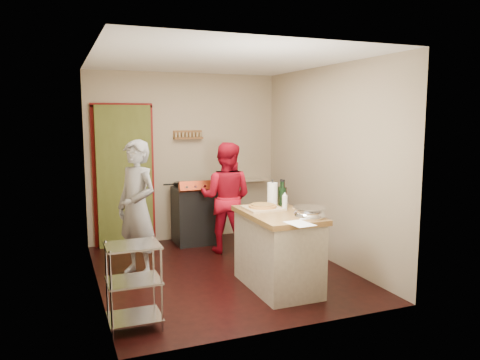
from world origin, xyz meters
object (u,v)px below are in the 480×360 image
stove (194,214)px  person_red (226,198)px  person_stripe (137,208)px  wire_shelving (134,282)px  island (278,248)px

stove → person_red: size_ratio=0.64×
person_stripe → person_red: bearing=81.2°
person_stripe → person_red: size_ratio=1.05×
person_stripe → person_red: (1.35, 0.53, -0.04)m
stove → wire_shelving: (-1.33, -2.62, -0.01)m
wire_shelving → island: 1.73m
wire_shelving → stove: bearing=63.1°
person_stripe → wire_shelving: bearing=-41.2°
stove → island: island is taller
stove → wire_shelving: stove is taller
wire_shelving → island: island is taller
island → person_red: 1.61m
wire_shelving → person_red: 2.61m
stove → person_red: person_red is taller
island → person_stripe: size_ratio=0.80×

